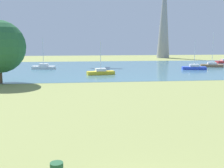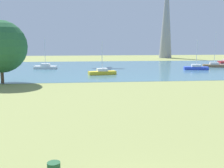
# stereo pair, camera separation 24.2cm
# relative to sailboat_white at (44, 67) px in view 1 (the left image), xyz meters

# --- Properties ---
(ground_plane) EXTENTS (160.00, 160.00, 0.00)m
(ground_plane) POSITION_rel_sailboat_white_xyz_m (10.14, -27.96, -0.46)
(ground_plane) COLOR #8C9351
(water_surface) EXTENTS (140.00, 40.00, 0.02)m
(water_surface) POSITION_rel_sailboat_white_xyz_m (10.14, 0.04, -0.45)
(water_surface) COLOR teal
(water_surface) RESTS_ON ground
(sailboat_white) EXTENTS (5.00, 2.37, 6.58)m
(sailboat_white) POSITION_rel_sailboat_white_xyz_m (0.00, 0.00, 0.00)
(sailboat_white) COLOR white
(sailboat_white) RESTS_ON water_surface
(sailboat_red) EXTENTS (4.97, 2.21, 6.54)m
(sailboat_red) POSITION_rel_sailboat_white_xyz_m (45.78, 9.99, -0.00)
(sailboat_red) COLOR red
(sailboat_red) RESTS_ON water_surface
(sailboat_blue) EXTENTS (5.00, 2.41, 6.14)m
(sailboat_blue) POSITION_rel_sailboat_white_xyz_m (30.92, -4.96, -0.00)
(sailboat_blue) COLOR blue
(sailboat_blue) RESTS_ON water_surface
(sailboat_yellow) EXTENTS (4.99, 2.36, 5.77)m
(sailboat_yellow) POSITION_rel_sailboat_white_xyz_m (11.21, -11.06, -0.01)
(sailboat_yellow) COLOR yellow
(sailboat_yellow) RESTS_ON water_surface
(sailboat_brown) EXTENTS (5.03, 2.79, 7.81)m
(sailboat_brown) POSITION_rel_sailboat_white_xyz_m (37.23, -0.04, 0.02)
(sailboat_brown) COLOR brown
(sailboat_brown) RESTS_ON water_surface
(electricity_pylon) EXTENTS (6.40, 4.40, 29.94)m
(electricity_pylon) POSITION_rel_sailboat_white_xyz_m (36.45, 34.36, 14.52)
(electricity_pylon) COLOR gray
(electricity_pylon) RESTS_ON ground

